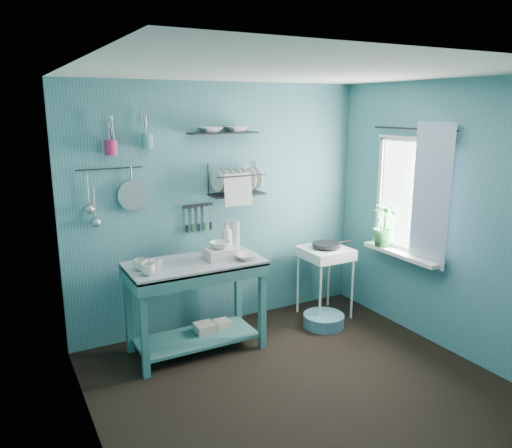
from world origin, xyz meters
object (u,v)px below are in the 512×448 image
mug_left (148,270)px  hotplate_stand (325,282)px  dish_rack (237,179)px  utensil_cup_magenta (111,147)px  wash_tub (220,253)px  mug_mid (156,265)px  utensil_cup_teal (147,141)px  floor_basin (324,320)px  potted_plant (384,225)px  storage_tin_large (205,334)px  colander (133,195)px  mug_right (140,265)px  frying_pan (326,245)px  work_counter (196,306)px  water_bottle (235,235)px  storage_tin_small (222,330)px  soap_bottle (227,236)px

mug_left → hotplate_stand: bearing=6.9°
dish_rack → utensil_cup_magenta: 1.27m
hotplate_stand → dish_rack: size_ratio=1.40×
wash_tub → mug_mid: bearing=-176.4°
utensil_cup_teal → floor_basin: bearing=-19.1°
dish_rack → potted_plant: bearing=-17.2°
storage_tin_large → colander: bearing=142.8°
mug_right → frying_pan: mug_right is taller
work_counter → water_bottle: size_ratio=4.41×
dish_rack → potted_plant: (1.39, -0.65, -0.49)m
utensil_cup_teal → colander: bearing=168.8°
frying_pan → mug_right: bearing=-177.6°
mug_right → storage_tin_small: bearing=5.7°
dish_rack → mug_left: bearing=-146.5°
potted_plant → utensil_cup_magenta: bearing=164.9°
wash_tub → water_bottle: water_bottle is taller
colander → storage_tin_small: 1.58m
storage_tin_large → mug_left: bearing=-160.1°
work_counter → mug_left: size_ratio=10.04×
colander → storage_tin_large: size_ratio=1.27×
mug_right → frying_pan: (2.04, 0.09, -0.11)m
water_bottle → dish_rack: size_ratio=0.51×
hotplate_stand → colander: 2.26m
floor_basin → soap_bottle: bearing=159.7°
utensil_cup_teal → storage_tin_large: 1.91m
wash_tub → utensil_cup_teal: utensil_cup_teal is taller
wash_tub → utensil_cup_teal: 1.23m
frying_pan → hotplate_stand: bearing=0.0°
hotplate_stand → dish_rack: (-0.92, 0.28, 1.16)m
hotplate_stand → utensil_cup_magenta: size_ratio=5.94×
mug_left → frying_pan: (2.02, 0.25, -0.11)m
work_counter → colander: (-0.42, 0.44, 1.02)m
wash_tub → water_bottle: 0.37m
work_counter → water_bottle: bearing=12.9°
floor_basin → wash_tub: bearing=173.3°
wash_tub → floor_basin: 1.42m
mug_right → dish_rack: size_ratio=0.22×
storage_tin_small → colander: bearing=153.2°
mug_right → storage_tin_small: mug_right is taller
wash_tub → water_bottle: size_ratio=1.00×
dish_rack → storage_tin_large: size_ratio=2.50×
hotplate_stand → mug_right: bearing=173.8°
hotplate_stand → storage_tin_small: 1.28m
wash_tub → storage_tin_large: 0.83m
utensil_cup_teal → storage_tin_small: (0.57, -0.33, -1.85)m
dish_rack → floor_basin: (0.75, -0.51, -1.48)m
potted_plant → utensil_cup_teal: bearing=162.8°
mug_right → storage_tin_large: mug_right is taller
soap_bottle → potted_plant: bearing=-17.2°
dish_rack → utensil_cup_teal: (-0.89, 0.05, 0.41)m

